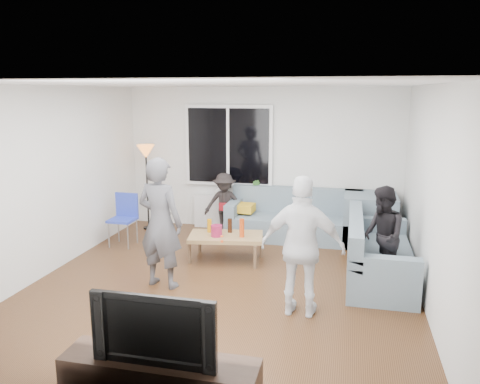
% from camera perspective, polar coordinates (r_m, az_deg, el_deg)
% --- Properties ---
extents(floor, '(5.00, 5.50, 0.04)m').
position_cam_1_polar(floor, '(6.40, -2.13, -11.36)').
color(floor, '#56351C').
rests_on(floor, ground).
extents(ceiling, '(5.00, 5.50, 0.04)m').
position_cam_1_polar(ceiling, '(5.88, -2.34, 12.99)').
color(ceiling, white).
rests_on(ceiling, ground).
extents(wall_back, '(5.00, 0.04, 2.60)m').
position_cam_1_polar(wall_back, '(8.67, 2.62, 3.90)').
color(wall_back, silver).
rests_on(wall_back, ground).
extents(wall_front, '(5.00, 0.04, 2.60)m').
position_cam_1_polar(wall_front, '(3.51, -14.39, -8.65)').
color(wall_front, silver).
rests_on(wall_front, ground).
extents(wall_left, '(0.04, 5.50, 2.60)m').
position_cam_1_polar(wall_left, '(7.09, -22.28, 1.20)').
color(wall_left, silver).
rests_on(wall_left, ground).
extents(wall_right, '(0.04, 5.50, 2.60)m').
position_cam_1_polar(wall_right, '(5.88, 22.21, -0.86)').
color(wall_right, silver).
rests_on(wall_right, ground).
extents(window_frame, '(1.62, 0.06, 1.47)m').
position_cam_1_polar(window_frame, '(8.69, -1.38, 5.59)').
color(window_frame, white).
rests_on(window_frame, wall_back).
extents(window_glass, '(1.50, 0.02, 1.35)m').
position_cam_1_polar(window_glass, '(8.65, -1.44, 5.56)').
color(window_glass, black).
rests_on(window_glass, window_frame).
extents(window_mullion, '(0.05, 0.03, 1.35)m').
position_cam_1_polar(window_mullion, '(8.64, -1.46, 5.55)').
color(window_mullion, white).
rests_on(window_mullion, window_frame).
extents(radiator, '(1.30, 0.12, 0.62)m').
position_cam_1_polar(radiator, '(8.87, -1.40, -2.43)').
color(radiator, silver).
rests_on(radiator, floor).
extents(potted_plant, '(0.19, 0.16, 0.33)m').
position_cam_1_polar(potted_plant, '(8.63, 1.79, 0.41)').
color(potted_plant, '#3B712D').
rests_on(potted_plant, radiator).
extents(vase, '(0.22, 0.22, 0.19)m').
position_cam_1_polar(vase, '(8.79, -2.50, 0.15)').
color(vase, white).
rests_on(vase, radiator).
extents(sofa_back_section, '(2.30, 0.85, 0.85)m').
position_cam_1_polar(sofa_back_section, '(8.26, 6.50, -2.77)').
color(sofa_back_section, slate).
rests_on(sofa_back_section, floor).
extents(sofa_right_section, '(2.00, 0.85, 0.85)m').
position_cam_1_polar(sofa_right_section, '(6.77, 16.45, -6.53)').
color(sofa_right_section, slate).
rests_on(sofa_right_section, floor).
extents(sofa_corner, '(0.85, 0.85, 0.85)m').
position_cam_1_polar(sofa_corner, '(8.22, 15.28, -3.20)').
color(sofa_corner, slate).
rests_on(sofa_corner, floor).
extents(cushion_yellow, '(0.40, 0.35, 0.14)m').
position_cam_1_polar(cushion_yellow, '(8.36, 0.38, -1.91)').
color(cushion_yellow, gold).
rests_on(cushion_yellow, sofa_back_section).
extents(cushion_red, '(0.42, 0.37, 0.13)m').
position_cam_1_polar(cushion_red, '(8.49, -1.02, -1.70)').
color(cushion_red, maroon).
rests_on(cushion_red, sofa_back_section).
extents(coffee_table, '(1.19, 0.78, 0.40)m').
position_cam_1_polar(coffee_table, '(7.24, -1.69, -6.69)').
color(coffee_table, '#9F764D').
rests_on(coffee_table, floor).
extents(pitcher, '(0.17, 0.17, 0.17)m').
position_cam_1_polar(pitcher, '(7.09, -2.83, -4.68)').
color(pitcher, maroon).
rests_on(pitcher, coffee_table).
extents(side_chair, '(0.41, 0.41, 0.86)m').
position_cam_1_polar(side_chair, '(8.09, -13.94, -3.34)').
color(side_chair, '#293CB3').
rests_on(side_chair, floor).
extents(floor_lamp, '(0.32, 0.32, 1.56)m').
position_cam_1_polar(floor_lamp, '(8.91, -11.08, 0.51)').
color(floor_lamp, orange).
rests_on(floor_lamp, floor).
extents(player_left, '(0.69, 0.52, 1.71)m').
position_cam_1_polar(player_left, '(6.21, -9.56, -3.68)').
color(player_left, '#444449').
rests_on(player_left, floor).
extents(player_right, '(0.97, 0.46, 1.62)m').
position_cam_1_polar(player_right, '(5.40, 7.53, -6.55)').
color(player_right, silver).
rests_on(player_right, floor).
extents(spectator_right, '(0.64, 0.75, 1.33)m').
position_cam_1_polar(spectator_right, '(6.48, 16.68, -5.15)').
color(spectator_right, black).
rests_on(spectator_right, floor).
extents(spectator_back, '(0.77, 0.53, 1.11)m').
position_cam_1_polar(spectator_back, '(8.48, -1.88, -1.42)').
color(spectator_back, black).
rests_on(spectator_back, floor).
extents(tv_console, '(1.60, 0.40, 0.44)m').
position_cam_1_polar(tv_console, '(4.15, -9.54, -21.74)').
color(tv_console, '#312118').
rests_on(tv_console, floor).
extents(television, '(1.01, 0.13, 0.58)m').
position_cam_1_polar(television, '(3.89, -9.80, -15.48)').
color(television, black).
rests_on(television, tv_console).
extents(bottle_a, '(0.07, 0.07, 0.20)m').
position_cam_1_polar(bottle_a, '(7.31, -3.69, -4.05)').
color(bottle_a, '#C07B0B').
rests_on(bottle_a, coffee_table).
extents(bottle_c, '(0.07, 0.07, 0.21)m').
position_cam_1_polar(bottle_c, '(7.28, -1.22, -4.05)').
color(bottle_c, black).
rests_on(bottle_c, coffee_table).
extents(bottle_d, '(0.07, 0.07, 0.28)m').
position_cam_1_polar(bottle_d, '(7.04, 0.22, -4.35)').
color(bottle_d, '#C33F11').
rests_on(bottle_d, coffee_table).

